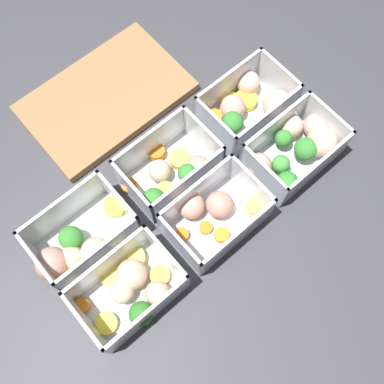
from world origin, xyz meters
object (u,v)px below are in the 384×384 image
at_px(container_far_left, 78,246).
at_px(container_far_center, 171,171).
at_px(container_near_left, 132,288).
at_px(container_far_right, 249,105).
at_px(container_near_right, 296,148).
at_px(container_near_center, 212,213).

xyz_separation_m(container_far_left, container_far_center, (0.19, 0.00, -0.00)).
xyz_separation_m(container_near_left, container_far_right, (0.34, 0.11, 0.00)).
relative_size(container_near_right, container_far_right, 1.17).
height_order(container_near_left, container_far_center, same).
xyz_separation_m(container_far_center, container_far_right, (0.18, 0.01, 0.00)).
height_order(container_near_right, container_far_right, same).
bearing_deg(container_near_left, container_far_right, 18.06).
height_order(container_far_left, container_far_center, same).
xyz_separation_m(container_near_right, container_far_right, (-0.00, 0.11, -0.00)).
distance_m(container_far_left, container_far_center, 0.19).
height_order(container_near_left, container_far_left, same).
relative_size(container_near_right, container_far_center, 1.12).
bearing_deg(container_near_left, container_far_left, 102.60).
relative_size(container_near_center, container_far_right, 1.04).
relative_size(container_far_center, container_far_right, 1.05).
distance_m(container_near_right, container_far_right, 0.11).
bearing_deg(container_near_right, container_near_left, -179.86).
height_order(container_near_left, container_near_right, same).
height_order(container_near_right, container_far_left, same).
relative_size(container_near_left, container_far_center, 1.00).
height_order(container_near_left, container_far_right, same).
bearing_deg(container_far_left, container_far_right, 1.48).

